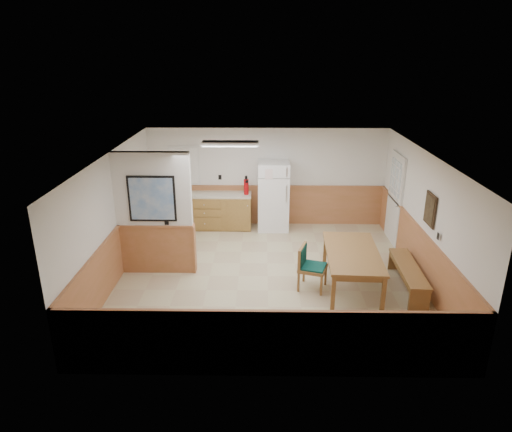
{
  "coord_description": "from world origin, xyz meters",
  "views": [
    {
      "loc": [
        -0.11,
        -8.24,
        4.31
      ],
      "look_at": [
        -0.24,
        0.4,
        1.15
      ],
      "focal_mm": 32.0,
      "sensor_mm": 36.0,
      "label": 1
    }
  ],
  "objects_px": {
    "fire_extinguisher": "(246,186)",
    "dining_bench": "(408,272)",
    "refrigerator": "(273,196)",
    "soap_bottle": "(184,190)",
    "dining_table": "(352,256)",
    "dining_chair": "(308,264)"
  },
  "relations": [
    {
      "from": "dining_table",
      "to": "fire_extinguisher",
      "type": "bearing_deg",
      "value": 127.28
    },
    {
      "from": "dining_bench",
      "to": "refrigerator",
      "type": "bearing_deg",
      "value": 131.53
    },
    {
      "from": "dining_chair",
      "to": "soap_bottle",
      "type": "height_order",
      "value": "soap_bottle"
    },
    {
      "from": "refrigerator",
      "to": "dining_table",
      "type": "bearing_deg",
      "value": -65.54
    },
    {
      "from": "dining_bench",
      "to": "fire_extinguisher",
      "type": "height_order",
      "value": "fire_extinguisher"
    },
    {
      "from": "fire_extinguisher",
      "to": "soap_bottle",
      "type": "bearing_deg",
      "value": -160.43
    },
    {
      "from": "refrigerator",
      "to": "fire_extinguisher",
      "type": "bearing_deg",
      "value": 177.17
    },
    {
      "from": "refrigerator",
      "to": "dining_bench",
      "type": "distance_m",
      "value": 4.0
    },
    {
      "from": "refrigerator",
      "to": "dining_table",
      "type": "distance_m",
      "value": 3.38
    },
    {
      "from": "dining_table",
      "to": "soap_bottle",
      "type": "height_order",
      "value": "soap_bottle"
    },
    {
      "from": "dining_bench",
      "to": "dining_chair",
      "type": "height_order",
      "value": "dining_chair"
    },
    {
      "from": "refrigerator",
      "to": "dining_bench",
      "type": "xyz_separation_m",
      "value": [
        2.5,
        -3.08,
        -0.52
      ]
    },
    {
      "from": "refrigerator",
      "to": "soap_bottle",
      "type": "bearing_deg",
      "value": 177.87
    },
    {
      "from": "dining_bench",
      "to": "dining_chair",
      "type": "xyz_separation_m",
      "value": [
        -1.91,
        0.0,
        0.15
      ]
    },
    {
      "from": "refrigerator",
      "to": "dining_chair",
      "type": "distance_m",
      "value": 3.15
    },
    {
      "from": "dining_bench",
      "to": "soap_bottle",
      "type": "height_order",
      "value": "soap_bottle"
    },
    {
      "from": "dining_bench",
      "to": "fire_extinguisher",
      "type": "bearing_deg",
      "value": 138.1
    },
    {
      "from": "fire_extinguisher",
      "to": "dining_bench",
      "type": "bearing_deg",
      "value": -23.5
    },
    {
      "from": "soap_bottle",
      "to": "dining_chair",
      "type": "bearing_deg",
      "value": -47.81
    },
    {
      "from": "dining_table",
      "to": "soap_bottle",
      "type": "distance_m",
      "value": 4.82
    },
    {
      "from": "dining_table",
      "to": "fire_extinguisher",
      "type": "relative_size",
      "value": 4.18
    },
    {
      "from": "refrigerator",
      "to": "soap_bottle",
      "type": "height_order",
      "value": "refrigerator"
    }
  ]
}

